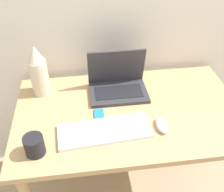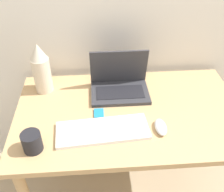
% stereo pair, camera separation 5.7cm
% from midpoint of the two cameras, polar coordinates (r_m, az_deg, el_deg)
% --- Properties ---
extents(desk, '(1.15, 0.68, 0.71)m').
position_cam_midpoint_polar(desk, '(1.40, 2.50, -5.97)').
color(desk, tan).
rests_on(desk, ground_plane).
extents(laptop, '(0.31, 0.21, 0.23)m').
position_cam_midpoint_polar(laptop, '(1.42, 0.07, 2.76)').
color(laptop, '#333338').
rests_on(laptop, desk).
extents(keyboard, '(0.43, 0.19, 0.02)m').
position_cam_midpoint_polar(keyboard, '(1.21, -3.00, -7.60)').
color(keyboard, white).
rests_on(keyboard, desk).
extents(mouse, '(0.05, 0.11, 0.03)m').
position_cam_midpoint_polar(mouse, '(1.25, 9.49, -6.26)').
color(mouse, silver).
rests_on(mouse, desk).
extents(vase, '(0.10, 0.10, 0.28)m').
position_cam_midpoint_polar(vase, '(1.43, -16.88, 5.20)').
color(vase, beige).
rests_on(vase, desk).
extents(mp3_player, '(0.05, 0.07, 0.01)m').
position_cam_midpoint_polar(mp3_player, '(1.31, -4.09, -3.93)').
color(mp3_player, '#1E7FB7').
rests_on(mp3_player, desk).
extents(mug, '(0.08, 0.08, 0.09)m').
position_cam_midpoint_polar(mug, '(1.16, -17.93, -10.22)').
color(mug, black).
rests_on(mug, desk).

